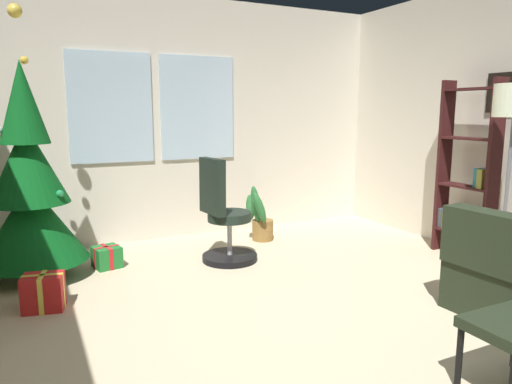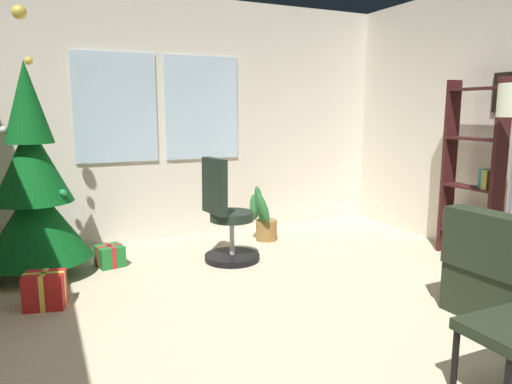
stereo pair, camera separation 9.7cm
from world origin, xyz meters
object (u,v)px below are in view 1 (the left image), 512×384
object	(u,v)px
gift_box_red	(43,292)
bookshelf	(467,182)
office_chair	(224,222)
potted_plant	(259,219)
holiday_tree	(30,191)
gift_box_green	(107,257)

from	to	relation	value
gift_box_red	bookshelf	world-z (taller)	bookshelf
office_chair	potted_plant	xyz separation A→B (m)	(0.65, 0.53, -0.15)
office_chair	holiday_tree	bearing A→B (deg)	168.80
holiday_tree	potted_plant	xyz separation A→B (m)	(2.38, 0.19, -0.54)
gift_box_green	bookshelf	world-z (taller)	bookshelf
holiday_tree	office_chair	distance (m)	1.80
holiday_tree	office_chair	world-z (taller)	holiday_tree
office_chair	bookshelf	xyz separation A→B (m)	(2.30, -0.94, 0.37)
gift_box_green	potted_plant	world-z (taller)	potted_plant
bookshelf	potted_plant	bearing A→B (deg)	138.14
gift_box_red	gift_box_green	distance (m)	1.01
gift_box_red	gift_box_green	size ratio (longest dim) A/B	1.16
gift_box_green	potted_plant	bearing A→B (deg)	6.11
gift_box_red	potted_plant	bearing A→B (deg)	23.17
gift_box_green	office_chair	bearing A→B (deg)	-17.36
gift_box_green	holiday_tree	bearing A→B (deg)	-179.86
potted_plant	office_chair	bearing A→B (deg)	-140.93
office_chair	potted_plant	bearing A→B (deg)	39.07
office_chair	bookshelf	bearing A→B (deg)	-22.30
holiday_tree	bookshelf	bearing A→B (deg)	-17.70
gift_box_red	office_chair	distance (m)	1.78
bookshelf	potted_plant	world-z (taller)	bookshelf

